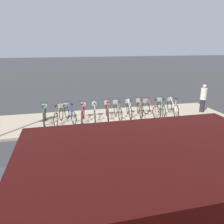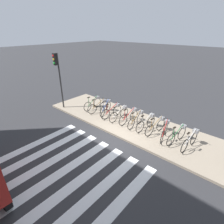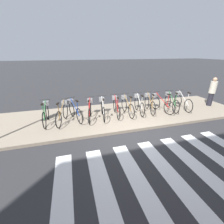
{
  "view_description": "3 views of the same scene",
  "coord_description": "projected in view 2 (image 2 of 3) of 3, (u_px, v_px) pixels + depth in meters",
  "views": [
    {
      "loc": [
        -2.51,
        -9.06,
        3.89
      ],
      "look_at": [
        -0.32,
        0.28,
        0.87
      ],
      "focal_mm": 35.0,
      "sensor_mm": 36.0,
      "label": 1
    },
    {
      "loc": [
        5.12,
        -6.21,
        5.36
      ],
      "look_at": [
        -0.78,
        0.59,
        1.04
      ],
      "focal_mm": 28.0,
      "sensor_mm": 36.0,
      "label": 2
    },
    {
      "loc": [
        -2.29,
        -4.84,
        2.98
      ],
      "look_at": [
        -0.67,
        0.89,
        0.59
      ],
      "focal_mm": 24.0,
      "sensor_mm": 36.0,
      "label": 3
    }
  ],
  "objects": [
    {
      "name": "parked_bicycle_5",
      "position": [
        130.0,
        116.0,
        10.6
      ],
      "size": [
        0.46,
        1.63,
        1.0
      ],
      "color": "black",
      "rests_on": "sidewalk"
    },
    {
      "name": "road_crosswalk",
      "position": [
        31.0,
        193.0,
        6.3
      ],
      "size": [
        5.85,
        8.0,
        0.01
      ],
      "color": "silver",
      "rests_on": "ground_plane"
    },
    {
      "name": "parked_bicycle_8",
      "position": [
        156.0,
        125.0,
        9.55
      ],
      "size": [
        0.49,
        1.61,
        1.0
      ],
      "color": "black",
      "rests_on": "sidewalk"
    },
    {
      "name": "parked_bicycle_3",
      "position": [
        112.0,
        111.0,
        11.27
      ],
      "size": [
        0.49,
        1.61,
        1.0
      ],
      "color": "black",
      "rests_on": "sidewalk"
    },
    {
      "name": "parked_bicycle_6",
      "position": [
        137.0,
        119.0,
        10.25
      ],
      "size": [
        0.46,
        1.63,
        1.0
      ],
      "color": "black",
      "rests_on": "sidewalk"
    },
    {
      "name": "parked_bicycle_9",
      "position": [
        165.0,
        130.0,
        9.11
      ],
      "size": [
        0.55,
        1.6,
        1.0
      ],
      "color": "black",
      "rests_on": "sidewalk"
    },
    {
      "name": "parked_bicycle_4",
      "position": [
        120.0,
        113.0,
        10.94
      ],
      "size": [
        0.46,
        1.63,
        1.0
      ],
      "color": "black",
      "rests_on": "sidewalk"
    },
    {
      "name": "parked_bicycle_0",
      "position": [
        93.0,
        103.0,
        12.45
      ],
      "size": [
        0.46,
        1.63,
        1.0
      ],
      "color": "black",
      "rests_on": "sidewalk"
    },
    {
      "name": "traffic_light",
      "position": [
        58.0,
        70.0,
        11.61
      ],
      "size": [
        0.24,
        0.4,
        3.82
      ],
      "color": "#2D2D2D",
      "rests_on": "sidewalk"
    },
    {
      "name": "parked_bicycle_7",
      "position": [
        147.0,
        122.0,
        9.89
      ],
      "size": [
        0.46,
        1.62,
        1.0
      ],
      "color": "black",
      "rests_on": "sidewalk"
    },
    {
      "name": "ground_plane",
      "position": [
        116.0,
        137.0,
        9.57
      ],
      "size": [
        120.0,
        120.0,
        0.0
      ],
      "primitive_type": "plane",
      "color": "#2D2D30"
    },
    {
      "name": "parked_bicycle_1",
      "position": [
        99.0,
        106.0,
        11.96
      ],
      "size": [
        0.59,
        1.58,
        1.0
      ],
      "color": "black",
      "rests_on": "sidewalk"
    },
    {
      "name": "parked_bicycle_2",
      "position": [
        106.0,
        107.0,
        11.76
      ],
      "size": [
        0.63,
        1.57,
        1.0
      ],
      "color": "black",
      "rests_on": "sidewalk"
    },
    {
      "name": "parked_bicycle_11",
      "position": [
        191.0,
        139.0,
        8.35
      ],
      "size": [
        0.46,
        1.63,
        1.0
      ],
      "color": "black",
      "rests_on": "sidewalk"
    },
    {
      "name": "sidewalk",
      "position": [
        133.0,
        124.0,
        10.68
      ],
      "size": [
        12.45,
        3.34,
        0.12
      ],
      "color": "gray",
      "rests_on": "ground_plane"
    },
    {
      "name": "parked_bicycle_10",
      "position": [
        178.0,
        134.0,
        8.77
      ],
      "size": [
        0.48,
        1.61,
        1.0
      ],
      "color": "black",
      "rests_on": "sidewalk"
    }
  ]
}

